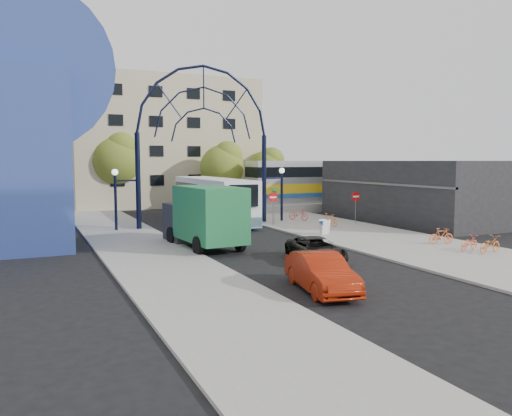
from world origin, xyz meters
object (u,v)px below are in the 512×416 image
stop_sign (273,200)px  bike_near_b (329,220)px  tree_north_a (223,165)px  do_not_enter_sign (356,200)px  bike_far_c (469,243)px  green_truck (203,217)px  bike_far_a (490,244)px  gateway_arch (204,113)px  city_bus (213,199)px  street_name_sign (274,198)px  sandwich_board (325,225)px  red_sedan (321,272)px  bike_near_a (298,214)px  tree_north_c (267,167)px  bike_far_b (441,236)px  train_car (358,180)px  tree_north_b (117,158)px  black_suv (316,249)px

stop_sign → bike_near_b: (3.41, -2.55, -1.39)m
tree_north_a → do_not_enter_sign: bearing=-73.0°
stop_sign → bike_far_c: size_ratio=1.59×
green_truck → bike_far_a: 15.67m
gateway_arch → bike_far_c: gateway_arch is taller
gateway_arch → city_bus: 7.25m
street_name_sign → sandwich_board: street_name_sign is taller
gateway_arch → red_sedan: size_ratio=3.05×
stop_sign → green_truck: (-7.89, -6.73, -0.21)m
sandwich_board → bike_near_a: (2.39, 7.72, -0.14)m
do_not_enter_sign → sandwich_board: bearing=-143.3°
city_bus → street_name_sign: bearing=-44.9°
sandwich_board → tree_north_c: bearing=73.5°
gateway_arch → street_name_sign: (5.20, -1.40, -6.43)m
bike_far_b → city_bus: bearing=38.7°
sandwich_board → red_sedan: bearing=-123.1°
bike_far_a → train_car: bearing=-31.0°
gateway_arch → tree_north_a: gateway_arch is taller
bike_far_b → bike_near_a: bearing=19.5°
tree_north_b → bike_far_c: size_ratio=5.09×
bike_near_b → city_bus: bearing=110.8°
gateway_arch → bike_near_b: gateway_arch is taller
stop_sign → bike_far_b: stop_sign is taller
bike_near_b → bike_far_a: size_ratio=0.91×
do_not_enter_sign → sandwich_board: size_ratio=2.51×
gateway_arch → tree_north_a: (6.12, 11.93, -3.95)m
tree_north_c → black_suv: tree_north_c is taller
do_not_enter_sign → black_suv: do_not_enter_sign is taller
tree_north_b → red_sedan: tree_north_b is taller
green_truck → black_suv: (3.78, -6.17, -1.18)m
gateway_arch → bike_near_b: bearing=-29.0°
tree_north_a → bike_far_c: (3.42, -28.29, -4.07)m
tree_north_c → red_sedan: size_ratio=1.45×
stop_sign → green_truck: bearing=-139.5°
tree_north_a → bike_far_b: size_ratio=4.47×
black_suv → bike_far_b: black_suv is taller
stop_sign → bike_far_b: bearing=-67.5°
red_sedan → tree_north_a: bearing=85.8°
train_car → bike_far_c: train_car is taller
do_not_enter_sign → sandwich_board: 6.85m
gateway_arch → green_truck: (-3.09, -8.73, -6.78)m
train_car → bike_far_b: bearing=-114.8°
tree_north_c → bike_far_a: size_ratio=3.73×
train_car → stop_sign: bearing=-146.7°
sandwich_board → tree_north_a: size_ratio=0.14×
city_bus → black_suv: size_ratio=3.04×
gateway_arch → bike_near_a: (7.99, -0.31, -7.95)m
tree_north_a → tree_north_c: 6.33m
black_suv → bike_near_a: 16.32m
city_bus → bike_near_a: bearing=-21.6°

